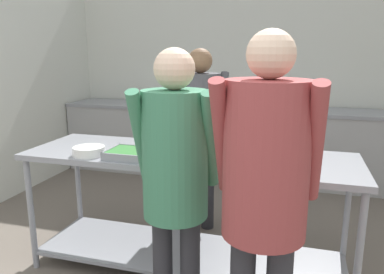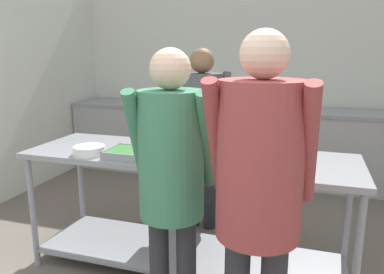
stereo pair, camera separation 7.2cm
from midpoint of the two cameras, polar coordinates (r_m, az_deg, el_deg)
name	(u,v)px [view 1 (the left image)]	position (r m, az deg, el deg)	size (l,w,h in m)	color
wall_rear	(250,73)	(5.06, 8.38, 9.69)	(4.89, 0.06, 2.65)	silver
back_counter	(244,143)	(4.82, 7.45, -0.86)	(4.73, 0.65, 0.91)	#A8A8A8
serving_counter	(188,192)	(2.72, -1.35, -8.45)	(2.33, 0.71, 0.90)	gray
plate_stack	(89,151)	(2.70, -16.16, -2.07)	(0.23, 0.23, 0.06)	white
serving_tray_roast	(139,154)	(2.56, -8.93, -2.65)	(0.43, 0.27, 0.05)	gray
sauce_pan	(207,152)	(2.49, 1.49, -2.31)	(0.40, 0.26, 0.09)	gray
serving_tray_vegetables	(270,163)	(2.38, 11.00, -3.93)	(0.37, 0.29, 0.05)	gray
guest_serving_left	(175,168)	(1.98, -3.60, -4.73)	(0.47, 0.36, 1.62)	#2D2D33
guest_serving_right	(265,179)	(1.71, 9.91, -6.32)	(0.48, 0.38, 1.69)	#2D2D33
cook_behind_counter	(200,121)	(3.29, 0.58, 2.49)	(0.47, 0.35, 1.63)	#2D2D33
water_bottle	(236,99)	(4.75, 6.22, 5.80)	(0.07, 0.07, 0.22)	silver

